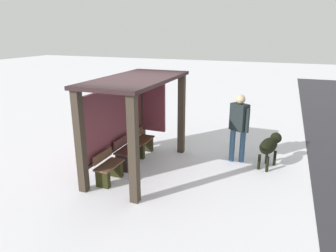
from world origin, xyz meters
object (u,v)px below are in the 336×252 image
object	(u,v)px
bus_shelter	(132,105)
bench_center_inside	(127,155)
bench_right_inside	(142,144)
person_walking	(239,123)
dog	(270,145)
bench_left_inside	(109,169)

from	to	relation	value
bus_shelter	bench_center_inside	size ratio (longest dim) A/B	4.09
bench_right_inside	person_walking	bearing A→B (deg)	-79.54
bus_shelter	person_walking	distance (m)	2.75
bench_right_inside	dog	distance (m)	3.37
bus_shelter	bench_center_inside	world-z (taller)	bus_shelter
person_walking	bench_center_inside	bearing A→B (deg)	117.76
bench_left_inside	dog	distance (m)	3.99
bus_shelter	dog	world-z (taller)	bus_shelter
bench_left_inside	bus_shelter	bearing A→B (deg)	-7.38
bench_left_inside	bench_right_inside	bearing A→B (deg)	-0.02
bench_left_inside	bench_center_inside	bearing A→B (deg)	-0.07
bus_shelter	dog	size ratio (longest dim) A/B	2.78
bench_center_inside	person_walking	xyz separation A→B (m)	(1.33, -2.53, 0.74)
bench_right_inside	person_walking	size ratio (longest dim) A/B	0.43
bench_left_inside	dog	bearing A→B (deg)	-56.91
person_walking	bench_right_inside	bearing A→B (deg)	100.46
bench_right_inside	dog	world-z (taller)	dog
bench_center_inside	bench_right_inside	world-z (taller)	bench_center_inside
bench_left_inside	person_walking	size ratio (longest dim) A/B	0.43
bus_shelter	person_walking	world-z (taller)	bus_shelter
dog	bench_center_inside	bearing A→B (deg)	111.42
bus_shelter	dog	bearing A→B (deg)	-69.51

